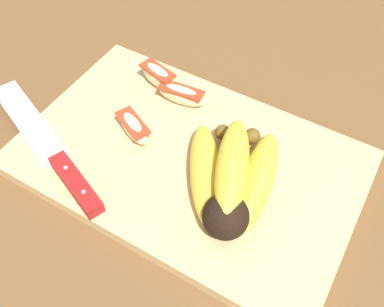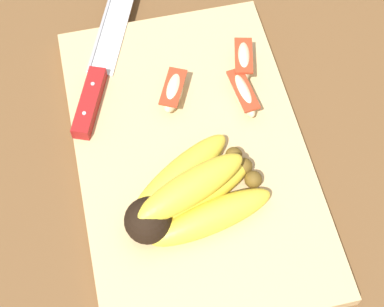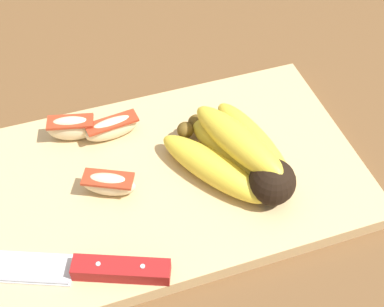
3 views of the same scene
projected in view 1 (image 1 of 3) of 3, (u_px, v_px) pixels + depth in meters
The scene contains 7 objects.
ground_plane at pixel (202, 167), 0.58m from camera, with size 6.00×6.00×0.00m, color brown.
cutting_board at pixel (188, 161), 0.57m from camera, with size 0.44×0.28×0.02m, color tan.
banana_bunch at pixel (231, 179), 0.51m from camera, with size 0.15×0.17×0.07m.
chefs_knife at pixel (58, 160), 0.55m from camera, with size 0.27×0.13×0.02m.
apple_wedge_near at pixel (133, 127), 0.58m from camera, with size 0.07×0.05×0.03m.
apple_wedge_middle at pixel (158, 76), 0.63m from camera, with size 0.06×0.04×0.04m.
apple_wedge_far at pixel (181, 95), 0.61m from camera, with size 0.07×0.03×0.03m.
Camera 1 is at (0.16, -0.30, 0.47)m, focal length 40.41 mm.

